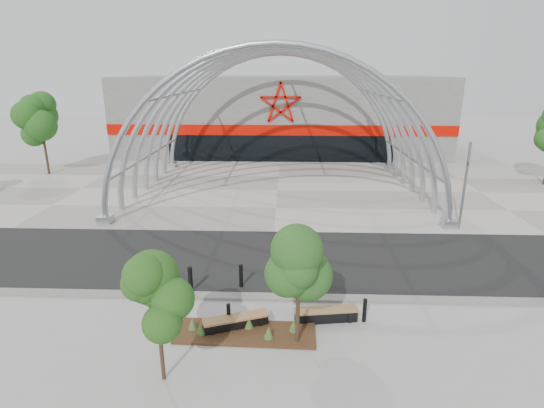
{
  "coord_description": "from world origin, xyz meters",
  "views": [
    {
      "loc": [
        0.71,
        -15.16,
        8.7
      ],
      "look_at": [
        0.0,
        4.0,
        2.6
      ],
      "focal_mm": 28.0,
      "sensor_mm": 36.0,
      "label": 1
    }
  ],
  "objects_px": {
    "signal_pole": "(465,185)",
    "bench_0": "(236,323)",
    "street_tree_1": "(299,264)",
    "bollard_2": "(241,276)",
    "street_tree_0": "(157,299)",
    "bench_1": "(326,315)"
  },
  "relations": [
    {
      "from": "signal_pole",
      "to": "street_tree_0",
      "type": "xyz_separation_m",
      "value": [
        -13.4,
        -12.82,
        0.05
      ]
    },
    {
      "from": "bench_1",
      "to": "bench_0",
      "type": "bearing_deg",
      "value": -169.07
    },
    {
      "from": "street_tree_1",
      "to": "bollard_2",
      "type": "bearing_deg",
      "value": 121.21
    },
    {
      "from": "bench_1",
      "to": "street_tree_1",
      "type": "bearing_deg",
      "value": -128.46
    },
    {
      "from": "street_tree_0",
      "to": "bench_0",
      "type": "height_order",
      "value": "street_tree_0"
    },
    {
      "from": "street_tree_0",
      "to": "bollard_2",
      "type": "height_order",
      "value": "street_tree_0"
    },
    {
      "from": "bollard_2",
      "to": "signal_pole",
      "type": "bearing_deg",
      "value": 31.6
    },
    {
      "from": "street_tree_1",
      "to": "bench_0",
      "type": "xyz_separation_m",
      "value": [
        -2.12,
        0.72,
        -2.67
      ]
    },
    {
      "from": "signal_pole",
      "to": "bench_0",
      "type": "relative_size",
      "value": 2.13
    },
    {
      "from": "street_tree_1",
      "to": "signal_pole",
      "type": "bearing_deg",
      "value": 49.21
    },
    {
      "from": "signal_pole",
      "to": "bench_0",
      "type": "bearing_deg",
      "value": -138.52
    },
    {
      "from": "bench_1",
      "to": "bollard_2",
      "type": "relative_size",
      "value": 2.33
    },
    {
      "from": "bench_0",
      "to": "bollard_2",
      "type": "height_order",
      "value": "bollard_2"
    },
    {
      "from": "signal_pole",
      "to": "street_tree_0",
      "type": "height_order",
      "value": "signal_pole"
    },
    {
      "from": "street_tree_0",
      "to": "street_tree_1",
      "type": "bearing_deg",
      "value": 25.31
    },
    {
      "from": "street_tree_1",
      "to": "bench_0",
      "type": "bearing_deg",
      "value": 161.3
    },
    {
      "from": "signal_pole",
      "to": "bench_1",
      "type": "distance_m",
      "value": 12.98
    },
    {
      "from": "street_tree_0",
      "to": "bench_0",
      "type": "relative_size",
      "value": 1.58
    },
    {
      "from": "street_tree_1",
      "to": "bollard_2",
      "type": "relative_size",
      "value": 4.01
    },
    {
      "from": "signal_pole",
      "to": "street_tree_0",
      "type": "bearing_deg",
      "value": -136.28
    },
    {
      "from": "bench_0",
      "to": "bollard_2",
      "type": "relative_size",
      "value": 2.33
    },
    {
      "from": "signal_pole",
      "to": "street_tree_0",
      "type": "relative_size",
      "value": 1.35
    }
  ]
}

